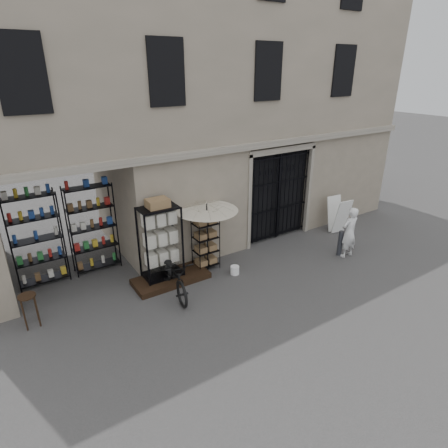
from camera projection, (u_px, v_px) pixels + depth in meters
ground at (277, 281)px, 10.08m from camera, size 80.00×80.00×0.00m
main_building at (200, 96)px, 11.42m from camera, size 14.00×4.00×9.00m
shop_recess at (70, 231)px, 9.40m from camera, size 3.00×1.70×3.00m
shop_shelving at (66, 234)px, 9.86m from camera, size 2.70×0.50×2.50m
iron_gate at (275, 194)px, 12.13m from camera, size 2.50×0.21×3.00m
step_platform at (171, 278)px, 10.04m from camera, size 2.00×0.90×0.15m
display_cabinet at (161, 246)px, 9.70m from camera, size 1.03×0.70×2.11m
wire_rack at (206, 245)px, 10.46m from camera, size 0.77×0.68×1.46m
market_umbrella at (207, 213)px, 9.96m from camera, size 1.84×1.86×2.39m
white_bucket at (235, 270)px, 10.37m from camera, size 0.29×0.29×0.23m
bicycle at (175, 293)px, 9.55m from camera, size 0.82×1.12×1.97m
wooden_stool at (30, 310)px, 8.19m from camera, size 0.44×0.44×0.78m
steel_bollard at (340, 243)px, 11.32m from camera, size 0.17×0.17×0.79m
shopkeeper at (346, 256)px, 11.41m from camera, size 0.59×1.57×0.37m
easel_sign at (338, 215)px, 12.83m from camera, size 0.65×0.72×1.21m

